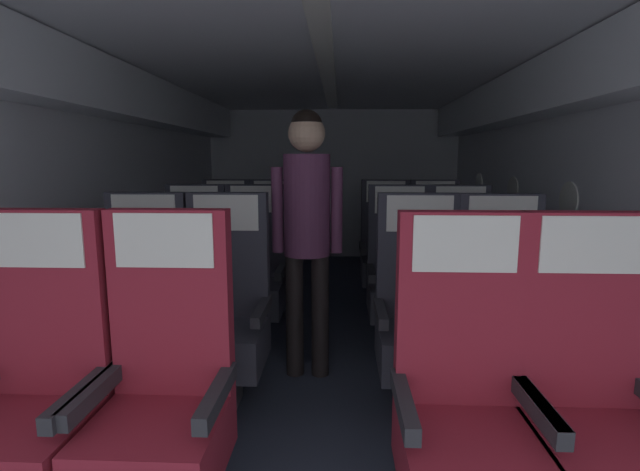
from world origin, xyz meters
TOP-DOWN VIEW (x-y plane):
  - ground at (0.00, 3.19)m, footprint 3.68×6.78m
  - fuselage_shell at (0.00, 3.46)m, footprint 3.56×6.43m
  - seat_a_left_window at (-1.00, 1.42)m, footprint 0.48×0.48m
  - seat_a_left_aisle at (-0.53, 1.44)m, footprint 0.48×0.48m
  - seat_a_right_aisle at (0.98, 1.42)m, footprint 0.48×0.48m
  - seat_a_right_window at (0.55, 1.41)m, footprint 0.48×0.48m
  - seat_b_left_window at (-1.00, 2.36)m, footprint 0.48×0.48m
  - seat_b_left_aisle at (-0.53, 2.35)m, footprint 0.48×0.48m
  - seat_b_right_aisle at (0.99, 2.34)m, footprint 0.48×0.48m
  - seat_b_right_window at (0.55, 2.36)m, footprint 0.48×0.48m
  - seat_c_left_window at (-1.00, 3.27)m, footprint 0.48×0.48m
  - seat_c_left_aisle at (-0.54, 3.28)m, footprint 0.48×0.48m
  - seat_c_right_aisle at (1.00, 3.28)m, footprint 0.48×0.48m
  - seat_c_right_window at (0.55, 3.26)m, footprint 0.48×0.48m
  - seat_d_left_window at (-0.99, 4.21)m, footprint 0.48×0.48m
  - seat_d_left_aisle at (-0.53, 4.19)m, footprint 0.48×0.48m
  - seat_d_right_aisle at (0.99, 4.21)m, footprint 0.48×0.48m
  - seat_d_right_window at (0.54, 4.21)m, footprint 0.48×0.48m
  - flight_attendant at (-0.09, 2.67)m, footprint 0.43×0.28m

SIDE VIEW (x-z plane):
  - ground at x=0.00m, z-range -0.02..0.00m
  - seat_a_left_window at x=-1.00m, z-range -0.10..1.07m
  - seat_a_left_aisle at x=-0.53m, z-range -0.10..1.07m
  - seat_a_right_aisle at x=0.98m, z-range -0.10..1.07m
  - seat_a_right_window at x=0.55m, z-range -0.10..1.07m
  - seat_b_left_window at x=-1.00m, z-range -0.10..1.07m
  - seat_b_left_aisle at x=-0.53m, z-range -0.10..1.07m
  - seat_b_right_aisle at x=0.99m, z-range -0.10..1.07m
  - seat_b_right_window at x=0.55m, z-range -0.10..1.07m
  - seat_c_left_window at x=-1.00m, z-range -0.10..1.07m
  - seat_c_left_aisle at x=-0.54m, z-range -0.10..1.07m
  - seat_c_right_aisle at x=1.00m, z-range -0.10..1.07m
  - seat_c_right_window at x=0.55m, z-range -0.10..1.07m
  - seat_d_left_window at x=-0.99m, z-range -0.10..1.07m
  - seat_d_left_aisle at x=-0.53m, z-range -0.10..1.07m
  - seat_d_right_aisle at x=0.99m, z-range -0.10..1.07m
  - seat_d_right_window at x=0.54m, z-range -0.10..1.07m
  - flight_attendant at x=-0.09m, z-range 0.20..1.84m
  - fuselage_shell at x=0.00m, z-range 0.46..2.56m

